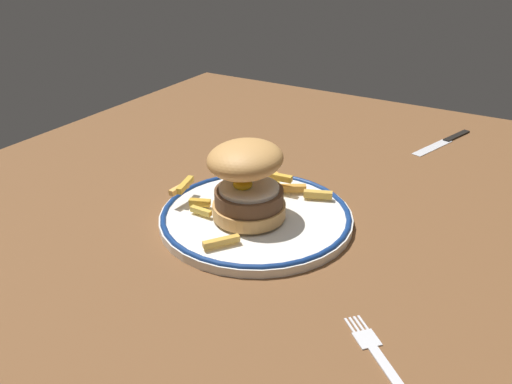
# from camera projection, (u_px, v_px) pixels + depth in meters

# --- Properties ---
(ground_plane) EXTENTS (1.32, 1.00, 0.04)m
(ground_plane) POSITION_uv_depth(u_px,v_px,m) (226.00, 235.00, 0.73)
(ground_plane) COLOR brown
(dinner_plate) EXTENTS (0.27, 0.27, 0.02)m
(dinner_plate) POSITION_uv_depth(u_px,v_px,m) (256.00, 216.00, 0.72)
(dinner_plate) COLOR white
(dinner_plate) RESTS_ON ground_plane
(burger) EXTENTS (0.14, 0.14, 0.10)m
(burger) POSITION_uv_depth(u_px,v_px,m) (247.00, 179.00, 0.69)
(burger) COLOR tan
(burger) RESTS_ON dinner_plate
(fries_pile) EXTENTS (0.23, 0.19, 0.03)m
(fries_pile) POSITION_uv_depth(u_px,v_px,m) (253.00, 191.00, 0.75)
(fries_pile) COLOR gold
(fries_pile) RESTS_ON dinner_plate
(fork) EXTENTS (0.11, 0.12, 0.00)m
(fork) POSITION_uv_depth(u_px,v_px,m) (384.00, 362.00, 0.49)
(fork) COLOR silver
(fork) RESTS_ON ground_plane
(knife) EXTENTS (0.18, 0.07, 0.01)m
(knife) POSITION_uv_depth(u_px,v_px,m) (447.00, 140.00, 0.99)
(knife) COLOR black
(knife) RESTS_ON ground_plane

